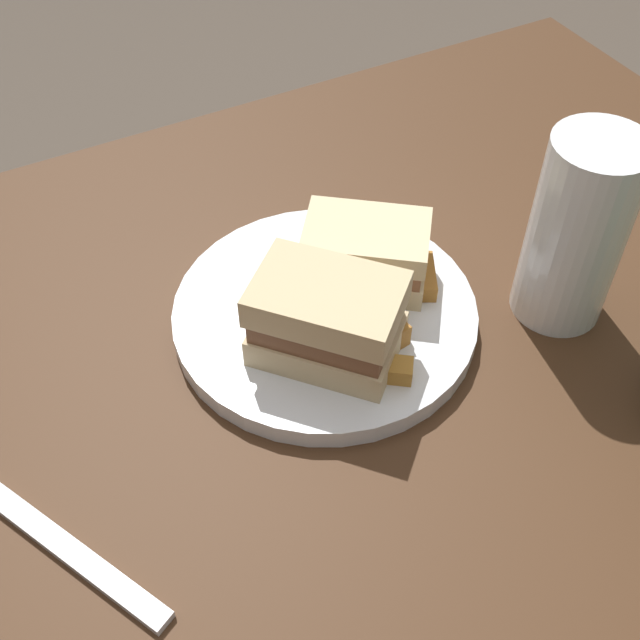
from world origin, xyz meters
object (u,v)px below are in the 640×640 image
(fork, at_px, (67,549))
(plate, at_px, (325,314))
(pint_glass, at_px, (575,239))
(sandwich_half_right, at_px, (366,253))
(sandwich_half_left, at_px, (330,323))

(fork, bearing_deg, plate, 84.91)
(plate, height_order, fork, plate)
(pint_glass, bearing_deg, fork, 3.70)
(plate, bearing_deg, sandwich_half_right, -161.02)
(sandwich_half_right, xyz_separation_m, pint_glass, (-0.14, 0.09, 0.03))
(fork, bearing_deg, sandwich_half_left, 76.63)
(pint_glass, height_order, fork, pint_glass)
(sandwich_half_left, xyz_separation_m, sandwich_half_right, (-0.07, -0.06, -0.01))
(sandwich_half_left, distance_m, sandwich_half_right, 0.09)
(sandwich_half_left, bearing_deg, plate, -114.16)
(sandwich_half_left, relative_size, pint_glass, 0.79)
(sandwich_half_right, bearing_deg, fork, 21.92)
(pint_glass, bearing_deg, plate, -22.26)
(plate, bearing_deg, sandwich_half_left, 65.84)
(sandwich_half_right, height_order, fork, sandwich_half_right)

